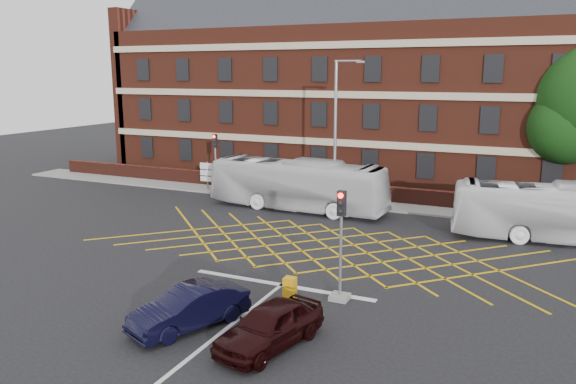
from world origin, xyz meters
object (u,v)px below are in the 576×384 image
at_px(bus_right, 563,213).
at_px(car_maroon, 270,325).
at_px(traffic_light_near, 340,256).
at_px(street_lamp, 336,161).
at_px(direction_signs, 207,173).
at_px(utility_cabinet, 290,289).
at_px(traffic_light_far, 216,169).
at_px(bus_left, 297,185).
at_px(car_navy, 189,308).

distance_m(bus_right, car_maroon, 18.57).
relative_size(car_maroon, traffic_light_near, 0.97).
bearing_deg(street_lamp, car_maroon, -76.74).
xyz_separation_m(bus_right, street_lamp, (-12.80, 1.26, 1.70)).
xyz_separation_m(traffic_light_near, direction_signs, (-15.49, 14.98, -0.39)).
bearing_deg(utility_cabinet, traffic_light_near, 28.40).
distance_m(traffic_light_near, traffic_light_far, 20.80).
distance_m(bus_left, car_navy, 17.42).
bearing_deg(traffic_light_far, car_maroon, -54.31).
bearing_deg(traffic_light_near, traffic_light_far, 134.65).
relative_size(car_navy, traffic_light_far, 0.99).
relative_size(street_lamp, direction_signs, 4.22).
distance_m(bus_left, direction_signs, 8.51).
height_order(car_maroon, traffic_light_near, traffic_light_near).
bearing_deg(utility_cabinet, car_navy, -122.50).
bearing_deg(car_navy, car_maroon, 21.13).
bearing_deg(bus_right, direction_signs, 73.85).
height_order(traffic_light_near, street_lamp, street_lamp).
bearing_deg(car_maroon, car_navy, -168.05).
relative_size(bus_left, traffic_light_near, 2.71).
height_order(car_maroon, direction_signs, direction_signs).
xyz_separation_m(car_navy, utility_cabinet, (2.20, 3.45, -0.23)).
height_order(car_navy, car_maroon, car_maroon).
bearing_deg(bus_right, traffic_light_near, 137.92).
bearing_deg(car_navy, traffic_light_near, 71.29).
bearing_deg(car_navy, bus_right, 77.25).
relative_size(bus_right, car_navy, 2.58).
bearing_deg(traffic_light_far, car_navy, -60.77).
relative_size(bus_right, car_maroon, 2.64).
relative_size(car_navy, street_lamp, 0.46).
bearing_deg(utility_cabinet, bus_right, 53.43).
bearing_deg(traffic_light_near, street_lamp, 110.51).
distance_m(traffic_light_near, street_lamp, 14.19).
distance_m(car_navy, traffic_light_near, 5.95).
distance_m(traffic_light_near, utility_cabinet, 2.32).
height_order(car_maroon, street_lamp, street_lamp).
distance_m(car_navy, car_maroon, 3.12).
xyz_separation_m(bus_left, traffic_light_near, (7.30, -12.69, 0.15)).
bearing_deg(car_maroon, bus_right, 76.09).
xyz_separation_m(street_lamp, utility_cabinet, (3.25, -14.13, -2.75)).
bearing_deg(traffic_light_near, car_navy, -131.71).
xyz_separation_m(car_maroon, utility_cabinet, (-0.92, 3.55, -0.23)).
bearing_deg(traffic_light_near, car_maroon, -99.85).
relative_size(traffic_light_near, street_lamp, 0.46).
distance_m(bus_left, bus_right, 15.18).
xyz_separation_m(traffic_light_far, street_lamp, (9.67, -1.58, 1.46)).
bearing_deg(bus_left, car_navy, -165.23).
bearing_deg(direction_signs, bus_right, -7.38).
bearing_deg(bus_left, car_maroon, -155.71).
bearing_deg(bus_left, street_lamp, -73.90).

